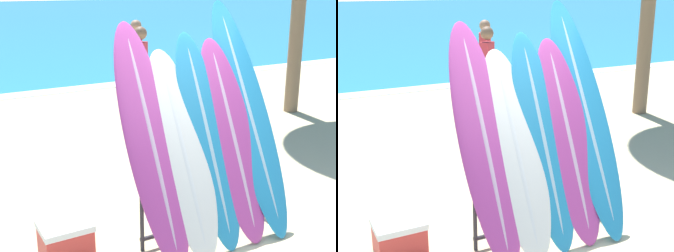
{
  "view_description": "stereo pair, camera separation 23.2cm",
  "coord_description": "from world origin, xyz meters",
  "views": [
    {
      "loc": [
        -2.6,
        -3.08,
        2.53
      ],
      "look_at": [
        -0.1,
        1.36,
        0.96
      ],
      "focal_mm": 50.0,
      "sensor_mm": 36.0,
      "label": 1
    },
    {
      "loc": [
        -2.39,
        -3.19,
        2.53
      ],
      "look_at": [
        -0.1,
        1.36,
        0.96
      ],
      "focal_mm": 50.0,
      "sensor_mm": 36.0,
      "label": 2
    }
  ],
  "objects": [
    {
      "name": "surfboard_slot_4",
      "position": [
        0.51,
        0.68,
        1.18
      ],
      "size": [
        0.51,
        1.35,
        2.36
      ],
      "color": "teal",
      "rests_on": "ground_plane"
    },
    {
      "name": "cooler_box",
      "position": [
        -1.51,
        0.86,
        0.17
      ],
      "size": [
        0.48,
        0.4,
        0.34
      ],
      "color": "red",
      "rests_on": "ground_plane"
    },
    {
      "name": "surfboard_slot_3",
      "position": [
        0.21,
        0.57,
        0.99
      ],
      "size": [
        0.54,
        1.02,
        1.99
      ],
      "color": "#B23D8E",
      "rests_on": "ground_plane"
    },
    {
      "name": "surfboard_slot_1",
      "position": [
        -0.4,
        0.55,
        0.96
      ],
      "size": [
        0.57,
        1.06,
        1.91
      ],
      "color": "silver",
      "rests_on": "ground_plane"
    },
    {
      "name": "surfboard_rack",
      "position": [
        -0.1,
        0.56,
        0.5
      ],
      "size": [
        1.52,
        0.04,
        0.93
      ],
      "color": "#28282D",
      "rests_on": "ground_plane"
    },
    {
      "name": "person_near_water",
      "position": [
        1.77,
        6.08,
        0.97
      ],
      "size": [
        0.3,
        0.26,
        1.77
      ],
      "rotation": [
        0.0,
        0.0,
        5.83
      ],
      "color": "#A87A5B",
      "rests_on": "ground_plane"
    },
    {
      "name": "surfboard_slot_2",
      "position": [
        -0.08,
        0.59,
        1.03
      ],
      "size": [
        0.49,
        1.04,
        2.06
      ],
      "color": "teal",
      "rests_on": "ground_plane"
    },
    {
      "name": "surfboard_slot_0",
      "position": [
        -0.7,
        0.62,
        1.09
      ],
      "size": [
        0.52,
        1.2,
        2.19
      ],
      "color": "#B23D8E",
      "rests_on": "ground_plane"
    },
    {
      "name": "person_mid_beach",
      "position": [
        1.12,
        4.53,
        0.97
      ],
      "size": [
        0.3,
        0.29,
        1.78
      ],
      "rotation": [
        0.0,
        0.0,
        3.78
      ],
      "color": "#846047",
      "rests_on": "ground_plane"
    }
  ]
}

